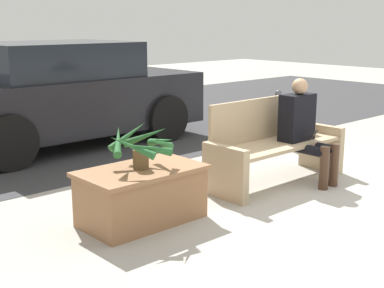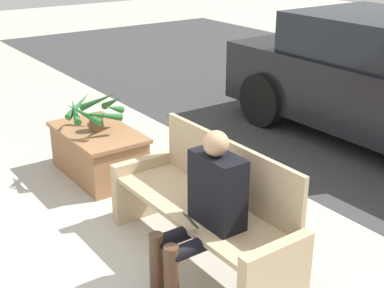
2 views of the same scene
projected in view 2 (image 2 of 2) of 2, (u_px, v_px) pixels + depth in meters
bench at (206, 208)px, 4.13m from camera, size 1.79×0.59×0.94m
person_seated at (206, 204)px, 3.73m from camera, size 0.42×0.62×1.17m
planter_box at (99, 151)px, 5.60m from camera, size 1.12×0.66×0.50m
potted_plant at (95, 110)px, 5.42m from camera, size 0.63×0.63×0.40m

